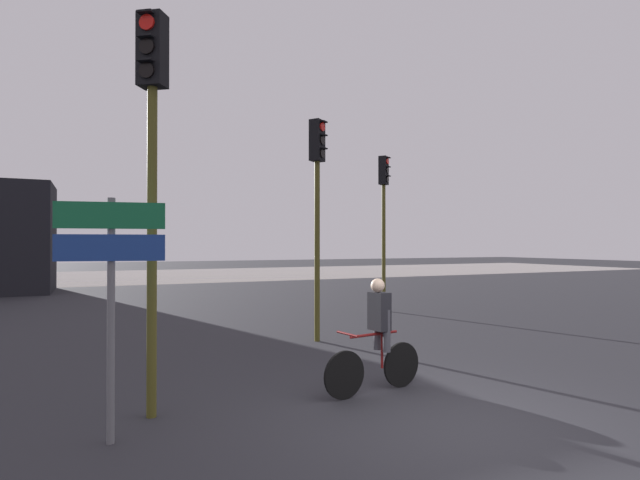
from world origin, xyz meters
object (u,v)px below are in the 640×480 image
traffic_light_center (317,188)px  traffic_light_near_left (152,139)px  cyclist (377,335)px  traffic_light_far_right (384,204)px  direction_sign_post (111,274)px

traffic_light_center → traffic_light_near_left: size_ratio=0.98×
traffic_light_center → cyclist: size_ratio=2.85×
traffic_light_center → traffic_light_near_left: bearing=6.0°
traffic_light_center → traffic_light_far_right: 5.37m
traffic_light_near_left → direction_sign_post: 1.82m
traffic_light_near_left → direction_sign_post: bearing=90.5°
direction_sign_post → traffic_light_far_right: bearing=-125.6°
traffic_light_center → traffic_light_far_right: size_ratio=0.98×
traffic_light_far_right → direction_sign_post: (-8.23, -7.86, -1.59)m
traffic_light_far_right → traffic_light_center: bearing=3.6°
traffic_light_near_left → cyclist: (3.04, -0.26, -2.58)m
traffic_light_far_right → cyclist: traffic_light_far_right is taller
traffic_light_center → direction_sign_post: bearing=7.8°
traffic_light_center → traffic_light_near_left: traffic_light_near_left is taller
traffic_light_near_left → direction_sign_post: size_ratio=1.90×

